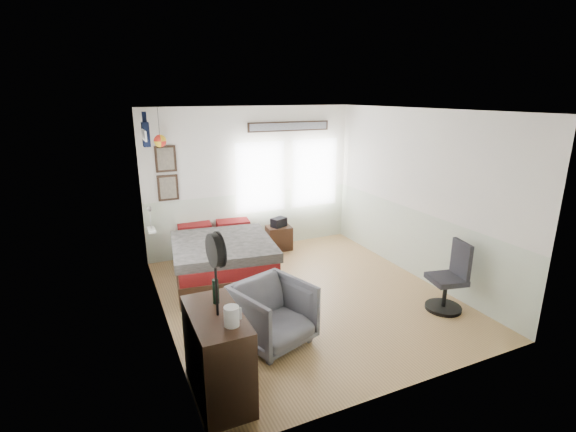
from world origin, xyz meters
name	(u,v)px	position (x,y,z in m)	size (l,w,h in m)	color
ground_plane	(305,296)	(0.00, 0.00, -0.01)	(4.00, 4.50, 0.01)	#9D7247
room_shell	(296,189)	(-0.08, 0.19, 1.61)	(4.02, 4.52, 2.71)	silver
wall_decor	(194,144)	(-1.10, 1.96, 2.10)	(3.55, 1.32, 1.44)	black
bed	(222,257)	(-0.93, 1.22, 0.33)	(1.74, 2.29, 0.68)	#361F14
dresser	(218,354)	(-1.74, -1.54, 0.45)	(0.48, 1.00, 0.90)	#361F14
armchair	(273,314)	(-0.90, -0.92, 0.38)	(0.81, 0.83, 0.76)	slate
nightstand	(279,238)	(0.42, 1.97, 0.23)	(0.46, 0.37, 0.46)	#361F14
task_chair	(450,282)	(1.64, -1.18, 0.40)	(0.52, 0.52, 0.99)	black
kettle	(232,316)	(-1.66, -1.81, 0.99)	(0.16, 0.14, 0.18)	silver
bottle	(216,291)	(-1.68, -1.34, 1.03)	(0.06, 0.06, 0.25)	black
stand_fan	(216,252)	(-1.71, -1.57, 1.54)	(0.12, 0.34, 0.82)	black
black_bag	(279,222)	(0.42, 1.97, 0.54)	(0.29, 0.19, 0.17)	black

